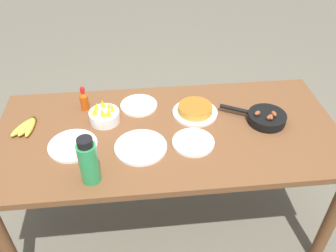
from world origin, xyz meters
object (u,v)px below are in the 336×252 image
Objects in this scene: banana_bunch at (27,127)px; frittata_plate_center at (195,110)px; skillet at (265,118)px; empty_plate_mid_edge at (141,147)px; empty_plate_far_left at (139,105)px; water_bottle at (88,161)px; fruit_bowl_mango at (104,115)px; empty_plate_near_front at (73,146)px; empty_plate_far_right at (193,142)px; hot_sauce_bottle at (84,100)px.

frittata_plate_center reaches higher than banana_bunch.
frittata_plate_center is (-0.37, 0.11, -0.00)m from skillet.
empty_plate_far_left is at bearing 89.24° from empty_plate_mid_edge.
fruit_bowl_mango is at bearing 83.89° from water_bottle.
empty_plate_far_right is at bearing -3.62° from empty_plate_near_front.
empty_plate_far_left is at bearing 66.49° from water_bottle.
water_bottle reaches higher than empty_plate_near_front.
empty_plate_near_front is 0.47m from empty_plate_far_left.
empty_plate_far_right is (0.61, -0.04, 0.00)m from empty_plate_near_front.
water_bottle is at bearing -82.80° from hot_sauce_bottle.
water_bottle is (0.37, -0.40, 0.10)m from banana_bunch.
skillet is at bearing 5.50° from empty_plate_near_front.
empty_plate_far_right is at bearing 1.77° from empty_plate_mid_edge.
skillet is 1.39× the size of empty_plate_near_front.
banana_bunch reaches higher than empty_plate_near_front.
water_bottle is at bearing -141.26° from frittata_plate_center.
banana_bunch is 0.62m from empty_plate_far_left.
empty_plate_far_right is (0.86, -0.20, -0.01)m from banana_bunch.
skillet is at bearing -2.91° from banana_bunch.
empty_plate_near_front and empty_plate_far_right have the same top height.
fruit_bowl_mango is (-0.45, 0.23, 0.03)m from empty_plate_far_right.
fruit_bowl_mango is 0.17m from hot_sauce_bottle.
empty_plate_far_right is 0.55m from water_bottle.
empty_plate_near_front and empty_plate_far_left have the same top height.
empty_plate_near_front is 0.25m from fruit_bowl_mango.
frittata_plate_center is 0.50m from fruit_bowl_mango.
skillet is at bearing -16.55° from frittata_plate_center.
water_bottle is (-0.24, -0.54, 0.11)m from empty_plate_far_left.
fruit_bowl_mango is at bearing -148.45° from empty_plate_far_left.
skillet is 1.35× the size of frittata_plate_center.
empty_plate_far_right is at bearing 46.21° from skillet.
empty_plate_near_front is at bearing -162.37° from frittata_plate_center.
hot_sauce_bottle is at bearing 83.16° from empty_plate_near_front.
water_bottle is (0.11, -0.23, 0.11)m from empty_plate_near_front.
empty_plate_near_front is at bearing -128.36° from fruit_bowl_mango.
banana_bunch is 0.92m from frittata_plate_center.
banana_bunch is 0.63m from empty_plate_mid_edge.
water_bottle reaches higher than skillet.
empty_plate_near_front is 0.28m from water_bottle.
hot_sauce_bottle is at bearing 147.60° from empty_plate_far_right.
banana_bunch is 0.48× the size of skillet.
water_bottle is 0.56m from hot_sauce_bottle.
empty_plate_near_front is (-0.66, -0.21, -0.02)m from frittata_plate_center.
skillet is 0.71m from empty_plate_far_left.
empty_plate_far_left is at bearing 31.55° from fruit_bowl_mango.
empty_plate_far_left is (0.35, 0.31, 0.00)m from empty_plate_near_front.
frittata_plate_center is 1.75× the size of hot_sauce_bottle.
banana_bunch is 0.76× the size of empty_plate_far_right.
empty_plate_far_right is (0.26, -0.35, -0.00)m from empty_plate_far_left.
empty_plate_mid_edge is (-0.00, -0.36, -0.00)m from empty_plate_far_left.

